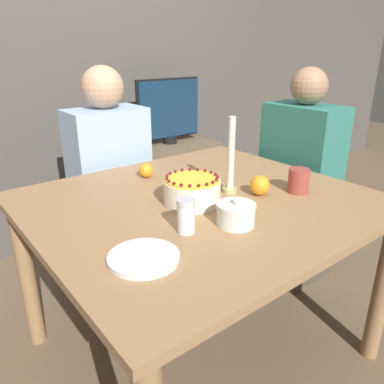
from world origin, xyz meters
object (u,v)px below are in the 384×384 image
(cake, at_px, (192,191))
(sugar_bowl, at_px, (236,214))
(candle, at_px, (231,162))
(tv_monitor, at_px, (169,110))
(sugar_shaker, at_px, (186,216))
(person_woman_floral, at_px, (297,192))
(person_man_blue_shirt, at_px, (111,193))

(cake, bearing_deg, sugar_bowl, -89.99)
(cake, height_order, candle, candle)
(cake, relative_size, tv_monitor, 0.41)
(sugar_shaker, distance_m, candle, 0.39)
(person_woman_floral, bearing_deg, sugar_shaker, 107.53)
(candle, relative_size, person_man_blue_shirt, 0.25)
(sugar_bowl, bearing_deg, person_man_blue_shirt, 87.50)
(cake, distance_m, sugar_shaker, 0.23)
(cake, bearing_deg, person_woman_floral, 10.10)
(sugar_bowl, distance_m, sugar_shaker, 0.17)
(sugar_bowl, distance_m, person_man_blue_shirt, 1.04)
(sugar_shaker, distance_m, person_man_blue_shirt, 1.00)
(sugar_bowl, xyz_separation_m, candle, (0.19, 0.23, 0.09))
(cake, relative_size, sugar_shaker, 1.91)
(cake, xyz_separation_m, sugar_shaker, (-0.16, -0.17, 0.01))
(sugar_bowl, xyz_separation_m, person_woman_floral, (0.88, 0.39, -0.25))
(candle, distance_m, person_woman_floral, 0.79)
(person_man_blue_shirt, distance_m, tv_monitor, 0.84)
(person_woman_floral, bearing_deg, cake, 100.10)
(cake, distance_m, person_man_blue_shirt, 0.82)
(candle, height_order, tv_monitor, tv_monitor)
(person_man_blue_shirt, bearing_deg, sugar_bowl, 87.50)
(cake, relative_size, person_man_blue_shirt, 0.18)
(person_man_blue_shirt, bearing_deg, person_woman_floral, 143.45)
(sugar_bowl, distance_m, candle, 0.31)
(cake, bearing_deg, sugar_shaker, -132.85)
(sugar_shaker, xyz_separation_m, tv_monitor, (0.87, 1.33, 0.08))
(candle, height_order, person_man_blue_shirt, person_man_blue_shirt)
(cake, relative_size, sugar_bowl, 1.64)
(cake, xyz_separation_m, tv_monitor, (0.71, 1.16, 0.08))
(sugar_shaker, relative_size, tv_monitor, 0.22)
(cake, distance_m, person_woman_floral, 0.93)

